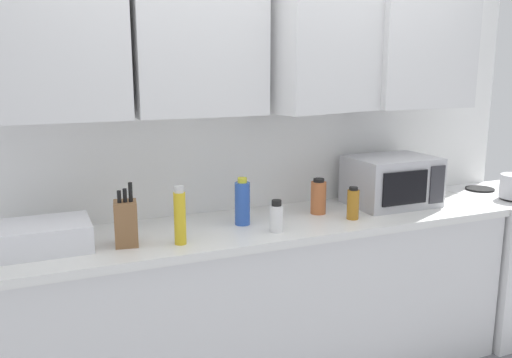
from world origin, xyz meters
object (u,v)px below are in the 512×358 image
(stove_range, at_px, (510,259))
(dish_rack, at_px, (45,236))
(bottle_amber_vinegar, at_px, (353,204))
(bottle_blue_cleaner, at_px, (242,203))
(knife_block, at_px, (126,223))
(microwave, at_px, (391,181))
(bottle_white_jar, at_px, (276,217))
(bottle_spice_jar, at_px, (318,197))
(bottle_yellow_mustard, at_px, (180,216))

(stove_range, relative_size, dish_rack, 2.40)
(bottle_amber_vinegar, height_order, bottle_blue_cleaner, bottle_blue_cleaner)
(stove_range, distance_m, knife_block, 2.53)
(microwave, bearing_deg, bottle_white_jar, -165.71)
(microwave, distance_m, bottle_blue_cleaner, 0.94)
(microwave, height_order, bottle_spice_jar, microwave)
(bottle_amber_vinegar, bearing_deg, stove_range, 4.70)
(knife_block, bearing_deg, dish_rack, 166.42)
(bottle_amber_vinegar, relative_size, bottle_blue_cleaner, 0.71)
(dish_rack, height_order, bottle_amber_vinegar, bottle_amber_vinegar)
(bottle_amber_vinegar, bearing_deg, bottle_blue_cleaner, 166.57)
(bottle_amber_vinegar, relative_size, bottle_white_jar, 1.09)
(dish_rack, distance_m, bottle_amber_vinegar, 1.51)
(dish_rack, relative_size, bottle_spice_jar, 1.95)
(knife_block, distance_m, bottle_spice_jar, 1.06)
(dish_rack, distance_m, bottle_white_jar, 1.05)
(dish_rack, xyz_separation_m, bottle_spice_jar, (1.39, 0.04, 0.03))
(microwave, relative_size, knife_block, 1.67)
(stove_range, xyz_separation_m, bottle_yellow_mustard, (-2.24, -0.14, 0.58))
(microwave, bearing_deg, dish_rack, -178.69)
(bottle_yellow_mustard, height_order, bottle_white_jar, bottle_yellow_mustard)
(dish_rack, relative_size, bottle_amber_vinegar, 2.21)
(dish_rack, xyz_separation_m, bottle_yellow_mustard, (0.56, -0.16, 0.07))
(dish_rack, bearing_deg, knife_block, -13.58)
(dish_rack, distance_m, bottle_spice_jar, 1.39)
(dish_rack, relative_size, bottle_blue_cleaner, 1.57)
(dish_rack, distance_m, bottle_yellow_mustard, 0.59)
(stove_range, bearing_deg, knife_block, -178.58)
(microwave, distance_m, bottle_amber_vinegar, 0.41)
(microwave, xyz_separation_m, bottle_white_jar, (-0.83, -0.21, -0.07))
(bottle_blue_cleaner, bearing_deg, microwave, 2.08)
(dish_rack, height_order, knife_block, knife_block)
(bottle_spice_jar, bearing_deg, bottle_yellow_mustard, -166.22)
(bottle_yellow_mustard, bearing_deg, bottle_blue_cleaner, 25.08)
(microwave, bearing_deg, bottle_amber_vinegar, -155.32)
(bottle_spice_jar, bearing_deg, bottle_amber_vinegar, -55.45)
(microwave, relative_size, bottle_amber_vinegar, 2.79)
(bottle_spice_jar, xyz_separation_m, bottle_white_jar, (-0.35, -0.21, -0.02))
(microwave, height_order, bottle_white_jar, microwave)
(bottle_spice_jar, distance_m, bottle_blue_cleaner, 0.46)
(dish_rack, xyz_separation_m, knife_block, (0.34, -0.08, 0.04))
(bottle_amber_vinegar, xyz_separation_m, bottle_white_jar, (-0.46, -0.04, -0.01))
(stove_range, xyz_separation_m, bottle_white_jar, (-1.77, -0.15, 0.52))
(knife_block, height_order, bottle_amber_vinegar, knife_block)
(knife_block, relative_size, bottle_amber_vinegar, 1.67)
(stove_range, height_order, bottle_amber_vinegar, bottle_amber_vinegar)
(bottle_amber_vinegar, distance_m, bottle_white_jar, 0.47)
(stove_range, bearing_deg, bottle_blue_cleaner, 179.12)
(microwave, distance_m, bottle_spice_jar, 0.49)
(dish_rack, relative_size, knife_block, 1.32)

